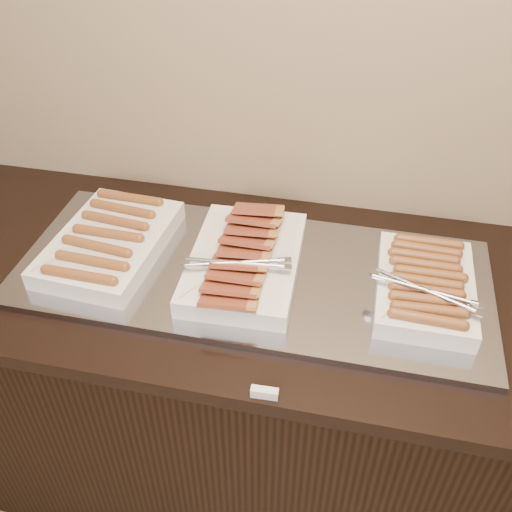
{
  "coord_description": "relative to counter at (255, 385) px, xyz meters",
  "views": [
    {
      "loc": [
        0.24,
        1.06,
        1.88
      ],
      "look_at": [
        0.0,
        2.13,
        0.97
      ],
      "focal_mm": 40.0,
      "sensor_mm": 36.0,
      "label": 1
    }
  ],
  "objects": [
    {
      "name": "counter",
      "position": [
        0.0,
        0.0,
        0.0
      ],
      "size": [
        2.06,
        0.76,
        0.9
      ],
      "color": "black",
      "rests_on": "ground"
    },
    {
      "name": "dish_center",
      "position": [
        -0.03,
        -0.0,
        0.5
      ],
      "size": [
        0.29,
        0.43,
        0.09
      ],
      "rotation": [
        0.0,
        0.0,
        0.04
      ],
      "color": "silver",
      "rests_on": "warming_tray"
    },
    {
      "name": "dish_left",
      "position": [
        -0.39,
        0.0,
        0.5
      ],
      "size": [
        0.29,
        0.41,
        0.07
      ],
      "rotation": [
        0.0,
        0.0,
        -0.07
      ],
      "color": "silver",
      "rests_on": "warming_tray"
    },
    {
      "name": "dish_right",
      "position": [
        0.42,
        -0.0,
        0.5
      ],
      "size": [
        0.27,
        0.34,
        0.08
      ],
      "rotation": [
        0.0,
        0.0,
        0.0
      ],
      "color": "silver",
      "rests_on": "warming_tray"
    },
    {
      "name": "warming_tray",
      "position": [
        -0.01,
        0.0,
        0.46
      ],
      "size": [
        1.2,
        0.5,
        0.02
      ],
      "primitive_type": "cube",
      "color": "#9698A4",
      "rests_on": "counter"
    },
    {
      "name": "label_holder",
      "position": [
        0.1,
        -0.36,
        0.46
      ],
      "size": [
        0.06,
        0.02,
        0.02
      ],
      "primitive_type": "cube",
      "rotation": [
        0.0,
        0.0,
        0.04
      ],
      "color": "silver",
      "rests_on": "counter"
    }
  ]
}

